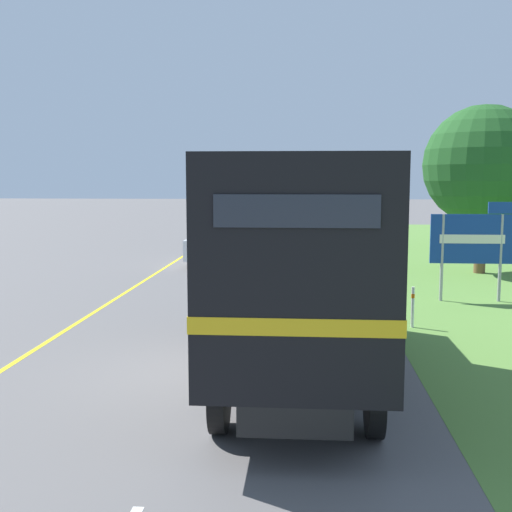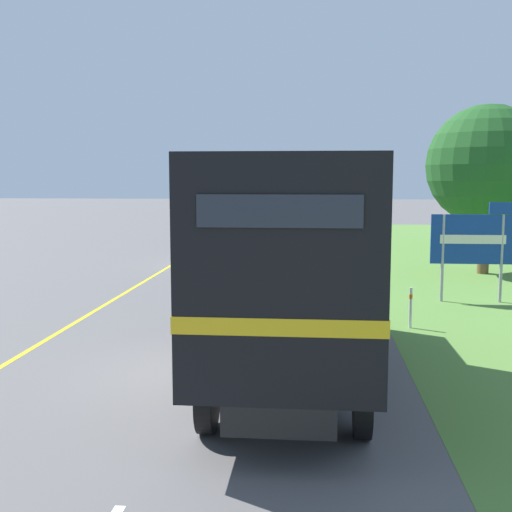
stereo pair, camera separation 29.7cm
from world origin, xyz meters
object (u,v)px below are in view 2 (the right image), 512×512
horse_trailer_truck (292,261)px  delineator_post (411,306)px  lead_car_white (218,241)px  roadside_tree_mid (486,165)px  highway_sign (474,241)px  roadside_tree_near (487,165)px

horse_trailer_truck → delineator_post: (2.59, 4.07, -1.55)m
lead_car_white → roadside_tree_mid: (12.24, 6.84, 3.20)m
horse_trailer_truck → highway_sign: bearing=57.4°
roadside_tree_near → roadside_tree_mid: (2.19, 8.77, 0.21)m
horse_trailer_truck → lead_car_white: (-3.57, 15.01, -1.14)m
horse_trailer_truck → lead_car_white: size_ratio=1.89×
roadside_tree_near → delineator_post: bearing=-113.3°
horse_trailer_truck → delineator_post: bearing=57.5°
horse_trailer_truck → highway_sign: (4.78, 7.47, -0.33)m
roadside_tree_mid → lead_car_white: bearing=-150.8°
highway_sign → delineator_post: bearing=-122.8°
highway_sign → roadside_tree_mid: roadside_tree_mid is taller
horse_trailer_truck → lead_car_white: 15.47m
roadside_tree_near → delineator_post: size_ratio=6.39×
lead_car_white → horse_trailer_truck: bearing=-76.6°
highway_sign → roadside_tree_mid: bearing=74.9°
lead_car_white → delineator_post: bearing=-60.6°
roadside_tree_near → roadside_tree_mid: bearing=75.9°
highway_sign → roadside_tree_near: size_ratio=0.46×
highway_sign → lead_car_white: bearing=137.9°
horse_trailer_truck → roadside_tree_near: roadside_tree_near is taller
horse_trailer_truck → lead_car_white: horse_trailer_truck is taller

